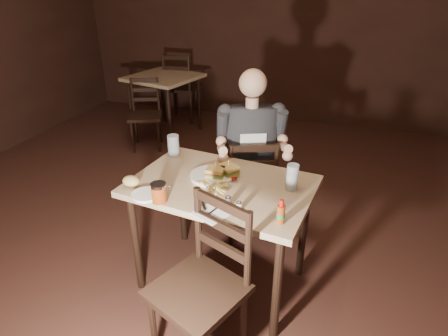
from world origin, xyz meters
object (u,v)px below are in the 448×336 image
(glass_right, at_px, (292,177))
(hot_sauce, at_px, (281,211))
(bg_table, at_px, (164,83))
(chair_far, at_px, (249,186))
(main_table, at_px, (222,196))
(dinner_plate, at_px, (212,176))
(chair_near, at_px, (197,291))
(diner, at_px, (252,133))
(syrup_dispenser, at_px, (159,193))
(bg_chair_near, at_px, (145,116))
(side_plate, at_px, (146,195))
(glass_left, at_px, (173,145))
(bg_chair_far, at_px, (182,87))

(glass_right, xyz_separation_m, hot_sauce, (-0.00, -0.36, -0.01))
(bg_table, distance_m, chair_far, 2.47)
(main_table, xyz_separation_m, dinner_plate, (-0.08, 0.05, 0.10))
(chair_near, bearing_deg, hot_sauce, 61.44)
(diner, relative_size, syrup_dispenser, 7.90)
(dinner_plate, bearing_deg, glass_right, 0.89)
(main_table, xyz_separation_m, chair_near, (0.06, -0.58, -0.22))
(chair_near, bearing_deg, bg_chair_near, 146.54)
(dinner_plate, xyz_separation_m, glass_right, (0.49, 0.01, 0.07))
(diner, relative_size, glass_right, 5.62)
(main_table, bearing_deg, glass_right, 8.22)
(hot_sauce, relative_size, side_plate, 0.83)
(diner, height_order, dinner_plate, diner)
(glass_right, bearing_deg, glass_left, 165.37)
(side_plate, bearing_deg, glass_right, 23.39)
(bg_chair_near, distance_m, hot_sauce, 3.00)
(dinner_plate, bearing_deg, chair_far, 78.87)
(bg_table, xyz_separation_m, diner, (1.64, -1.89, 0.21))
(chair_near, bearing_deg, chair_far, 114.40)
(chair_far, xyz_separation_m, diner, (0.02, -0.04, 0.46))
(bg_chair_near, height_order, glass_right, glass_right)
(chair_far, distance_m, side_plate, 1.02)
(chair_far, bearing_deg, main_table, 65.22)
(glass_left, height_order, side_plate, glass_left)
(bg_chair_far, bearing_deg, side_plate, 105.82)
(chair_near, relative_size, bg_chair_far, 0.95)
(hot_sauce, distance_m, syrup_dispenser, 0.68)
(bg_chair_far, height_order, side_plate, bg_chair_far)
(main_table, xyz_separation_m, glass_right, (0.41, 0.06, 0.17))
(bg_chair_far, bearing_deg, chair_far, 119.30)
(bg_chair_near, distance_m, dinner_plate, 2.41)
(chair_far, xyz_separation_m, chair_near, (0.03, -1.18, 0.03))
(dinner_plate, bearing_deg, side_plate, -130.74)
(chair_far, bearing_deg, diner, 90.00)
(syrup_dispenser, bearing_deg, glass_left, 114.34)
(diner, distance_m, dinner_plate, 0.53)
(bg_table, height_order, bg_chair_near, bg_chair_near)
(glass_right, distance_m, hot_sauce, 0.36)
(dinner_plate, bearing_deg, chair_near, -77.47)
(main_table, height_order, chair_far, chair_far)
(bg_chair_far, height_order, glass_left, bg_chair_far)
(chair_far, height_order, chair_near, chair_near)
(bg_chair_near, bearing_deg, bg_table, 67.36)
(diner, distance_m, syrup_dispenser, 0.92)
(bg_chair_near, xyz_separation_m, side_plate, (1.23, -2.18, 0.36))
(main_table, height_order, bg_table, same)
(chair_far, height_order, diner, diner)
(bg_table, bearing_deg, glass_left, -62.11)
(chair_near, bearing_deg, side_plate, 167.31)
(chair_near, relative_size, glass_right, 5.76)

